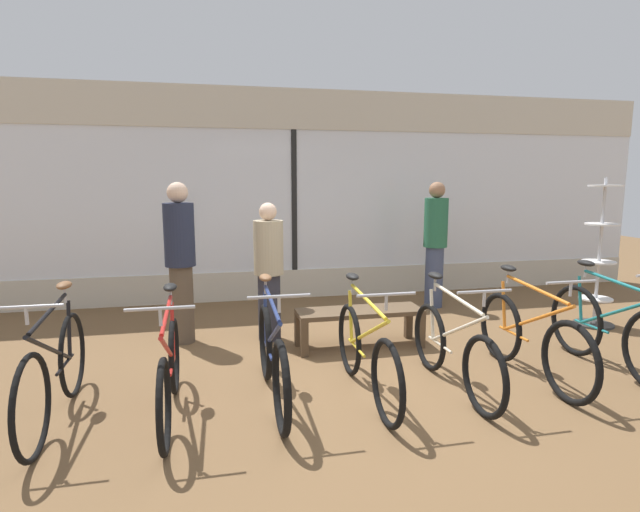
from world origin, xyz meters
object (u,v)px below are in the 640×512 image
Objects in this scene: customer_by_window at (435,242)px; bicycle_left at (170,372)px; bicycle_center at (365,353)px; bicycle_center_right at (453,350)px; customer_mid_floor at (269,269)px; bicycle_right at (531,339)px; bicycle_far_right at (612,331)px; bicycle_center_left at (272,358)px; customer_near_rack at (180,259)px; bicycle_far_left at (55,371)px; display_bench at (359,316)px; accessory_rack at (598,266)px.

bicycle_left is at bearing -141.85° from customer_by_window.
bicycle_center reaches higher than bicycle_center_right.
customer_mid_floor is (0.99, 1.76, 0.46)m from bicycle_left.
customer_by_window reaches higher than bicycle_center_right.
bicycle_center is at bearing 1.92° from bicycle_left.
bicycle_right reaches higher than bicycle_center.
customer_mid_floor is (-3.13, 1.69, 0.43)m from bicycle_far_right.
bicycle_far_right is at bearing -0.68° from bicycle_center_left.
bicycle_center_left is 0.96× the size of customer_near_rack.
bicycle_right is 1.09× the size of customer_mid_floor.
bicycle_far_left is 3.03m from display_bench.
bicycle_far_right is at bearing 1.97° from bicycle_center_right.
customer_near_rack reaches higher than customer_mid_floor.
bicycle_center_right is at bearing -1.84° from bicycle_far_left.
bicycle_far_right reaches higher than display_bench.
customer_by_window reaches higher than bicycle_right.
bicycle_far_left is at bearing 179.75° from bicycle_center_left.
bicycle_far_left is 4.09m from bicycle_right.
bicycle_center_right is 3.03m from customer_by_window.
customer_by_window is 1.14× the size of customer_mid_floor.
bicycle_center_right is 1.19× the size of display_bench.
customer_mid_floor is at bearing 41.78° from bicycle_far_left.
bicycle_far_left reaches higher than bicycle_center_left.
accessory_rack is at bearing -4.41° from customer_mid_floor.
customer_near_rack reaches higher than bicycle_center_left.
bicycle_far_left is 1.05× the size of bicycle_left.
accessory_rack is (2.72, 1.43, 0.40)m from bicycle_center_right.
bicycle_left is 4.51m from customer_by_window.
bicycle_right is (4.09, -0.04, -0.02)m from bicycle_far_left.
customer_mid_floor is at bearing 60.73° from bicycle_left.
accessory_rack reaches higher than customer_near_rack.
bicycle_right is at bearing -96.00° from customer_by_window.
display_bench is at bearing 46.57° from bicycle_center_left.
display_bench is (-1.30, 1.21, -0.03)m from bicycle_right.
bicycle_right is (2.42, -0.03, 0.00)m from bicycle_center_left.
bicycle_left is 2.33m from display_bench.
bicycle_center_left is at bearing -133.43° from display_bench.
bicycle_far_left reaches higher than bicycle_left.
customer_by_window is at bearing 14.09° from customer_near_rack.
accessory_rack is 3.22m from display_bench.
bicycle_center is at bearing -1.45° from bicycle_far_left.
bicycle_right is at bearing 1.40° from bicycle_left.
customer_near_rack is 1.00× the size of customer_by_window.
customer_mid_floor is (-0.95, 0.47, 0.48)m from display_bench.
accessory_rack is at bearing 35.70° from bicycle_right.
customer_mid_floor is (1.84, 1.64, 0.43)m from bicycle_far_left.
customer_near_rack reaches higher than bicycle_center_right.
customer_mid_floor is at bearing 151.61° from bicycle_far_right.
bicycle_left is 1.19× the size of display_bench.
accessory_rack is 1.18× the size of customer_mid_floor.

